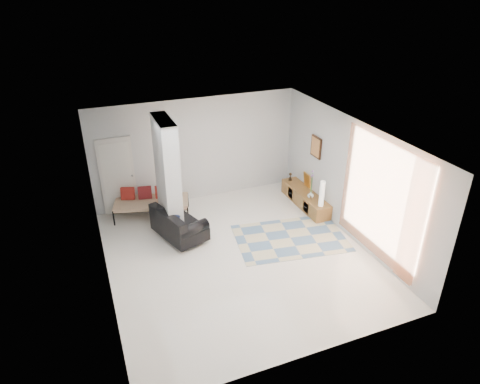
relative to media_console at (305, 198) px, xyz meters
name	(u,v)px	position (x,y,z in m)	size (l,w,h in m)	color
floor	(238,256)	(-2.52, -1.49, -0.20)	(6.00, 6.00, 0.00)	white
ceiling	(238,136)	(-2.52, -1.49, 2.60)	(6.00, 6.00, 0.00)	white
wall_back	(197,150)	(-2.52, 1.51, 1.20)	(6.00, 6.00, 0.00)	#B7B9BB
wall_front	(312,289)	(-2.52, -4.49, 1.20)	(6.00, 6.00, 0.00)	#B7B9BB
wall_left	(100,226)	(-5.27, -1.49, 1.20)	(6.00, 6.00, 0.00)	#B7B9BB
wall_right	(350,179)	(0.23, -1.49, 1.20)	(6.00, 6.00, 0.00)	#B7B9BB
partition_column	(168,178)	(-3.62, 0.11, 1.20)	(0.35, 1.20, 2.80)	silver
hallway_door	(117,176)	(-4.62, 1.47, 0.82)	(0.85, 0.06, 2.04)	silver
curtain	(380,200)	(0.15, -2.64, 1.25)	(2.55, 2.55, 0.00)	orange
wall_art	(316,147)	(0.20, 0.00, 1.45)	(0.04, 0.45, 0.55)	#321A0D
media_console	(305,198)	(0.00, 0.00, 0.00)	(0.45, 1.93, 0.80)	brown
loveseat	(177,225)	(-3.57, -0.31, 0.16)	(1.19, 1.54, 0.76)	silver
daybed	(151,201)	(-3.94, 0.99, 0.21)	(1.99, 1.25, 0.77)	black
area_rug	(290,238)	(-1.11, -1.29, -0.20)	(2.54, 1.69, 0.01)	#C2BA94
cylinder_lamp	(322,194)	(-0.02, -0.79, 0.53)	(0.12, 0.12, 0.67)	beige
bronze_figurine	(290,177)	(-0.05, 0.80, 0.31)	(0.11, 0.11, 0.22)	black
vase	(311,195)	(-0.05, -0.33, 0.28)	(0.16, 0.16, 0.17)	white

